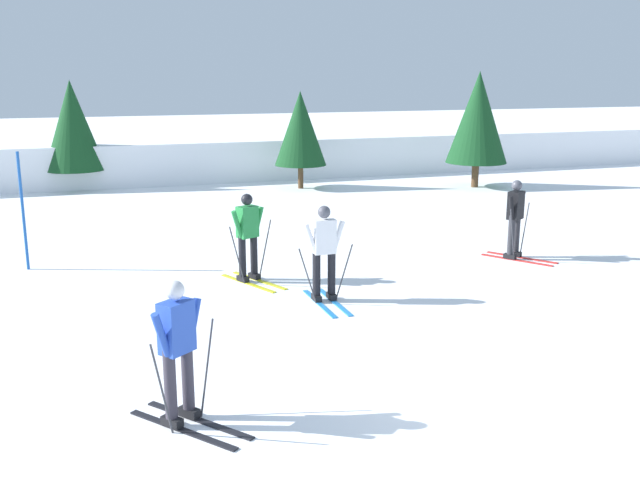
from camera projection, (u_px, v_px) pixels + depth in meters
name	position (u px, v px, depth m)	size (l,w,h in m)	color
ground_plane	(493.00, 389.00, 9.18)	(120.00, 120.00, 0.00)	white
far_snow_ridge	(205.00, 152.00, 29.25)	(80.00, 7.69, 1.48)	white
skier_green	(248.00, 235.00, 13.70)	(1.00, 1.61, 1.71)	gold
skier_white	(324.00, 251.00, 12.49)	(1.00, 1.60, 1.71)	#237AC6
skier_black	(515.00, 217.00, 15.38)	(1.19, 1.54, 1.71)	red
skier_blue	(178.00, 348.00, 8.10)	(1.28, 1.49, 1.71)	black
trail_marker_pole	(23.00, 211.00, 14.45)	(0.06, 0.06, 2.41)	#1E56AD
conifer_far_left	(478.00, 118.00, 24.62)	(2.10, 2.10, 3.97)	#513823
conifer_far_right	(73.00, 126.00, 24.24)	(2.03, 2.03, 3.69)	#513823
conifer_far_centre	(300.00, 128.00, 24.42)	(1.77, 1.77, 3.32)	#513823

